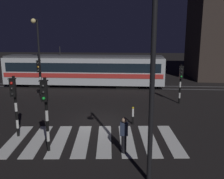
% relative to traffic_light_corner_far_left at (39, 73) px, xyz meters
% --- Properties ---
extents(ground_plane, '(120.00, 120.00, 0.00)m').
position_rel_traffic_light_corner_far_left_xyz_m(ground_plane, '(5.54, -4.87, -2.26)').
color(ground_plane, black).
extents(rail_near, '(80.00, 0.12, 0.03)m').
position_rel_traffic_light_corner_far_left_xyz_m(rail_near, '(5.54, 5.12, -2.24)').
color(rail_near, '#59595E').
rests_on(rail_near, ground).
extents(rail_far, '(80.00, 0.12, 0.03)m').
position_rel_traffic_light_corner_far_left_xyz_m(rail_far, '(5.54, 6.55, -2.24)').
color(rail_far, '#59595E').
rests_on(rail_far, ground).
extents(crosswalk_zebra, '(9.11, 4.74, 0.02)m').
position_rel_traffic_light_corner_far_left_xyz_m(crosswalk_zebra, '(5.54, -7.71, -2.25)').
color(crosswalk_zebra, silver).
rests_on(crosswalk_zebra, ground).
extents(traffic_light_corner_far_left, '(0.36, 0.42, 3.42)m').
position_rel_traffic_light_corner_far_left_xyz_m(traffic_light_corner_far_left, '(0.00, 0.00, 0.00)').
color(traffic_light_corner_far_left, black).
rests_on(traffic_light_corner_far_left, ground).
extents(traffic_light_kerb_mid_left, '(0.36, 0.42, 3.52)m').
position_rel_traffic_light_corner_far_left_xyz_m(traffic_light_kerb_mid_left, '(3.62, -9.16, 0.06)').
color(traffic_light_kerb_mid_left, black).
rests_on(traffic_light_kerb_mid_left, ground).
extents(traffic_light_corner_near_left, '(0.36, 0.42, 3.30)m').
position_rel_traffic_light_corner_far_left_xyz_m(traffic_light_corner_near_left, '(1.42, -7.57, -0.08)').
color(traffic_light_corner_near_left, black).
rests_on(traffic_light_corner_near_left, ground).
extents(traffic_light_corner_far_right, '(0.36, 0.42, 3.09)m').
position_rel_traffic_light_corner_far_left_xyz_m(traffic_light_corner_far_right, '(11.32, -0.26, -0.22)').
color(traffic_light_corner_far_right, black).
rests_on(traffic_light_corner_far_right, ground).
extents(street_lamp_trackside_left, '(0.44, 1.21, 6.76)m').
position_rel_traffic_light_corner_far_left_xyz_m(street_lamp_trackside_left, '(-1.23, 3.27, 2.07)').
color(street_lamp_trackside_left, black).
rests_on(street_lamp_trackside_left, ground).
extents(street_lamp_near_kerb, '(0.44, 1.21, 6.87)m').
position_rel_traffic_light_corner_far_left_xyz_m(street_lamp_near_kerb, '(8.16, -11.45, 2.13)').
color(street_lamp_near_kerb, black).
rests_on(street_lamp_near_kerb, ground).
extents(tram, '(16.58, 2.58, 4.15)m').
position_rel_traffic_light_corner_far_left_xyz_m(tram, '(2.59, 5.83, -0.51)').
color(tram, silver).
rests_on(tram, ground).
extents(pedestrian_waiting_at_kerb, '(0.36, 0.24, 1.71)m').
position_rel_traffic_light_corner_far_left_xyz_m(pedestrian_waiting_at_kerb, '(7.16, -9.01, -1.38)').
color(pedestrian_waiting_at_kerb, black).
rests_on(pedestrian_waiting_at_kerb, ground).
extents(bollard_island_edge, '(0.12, 0.12, 1.11)m').
position_rel_traffic_light_corner_far_left_xyz_m(bollard_island_edge, '(7.60, -5.19, -1.70)').
color(bollard_island_edge, black).
rests_on(bollard_island_edge, ground).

